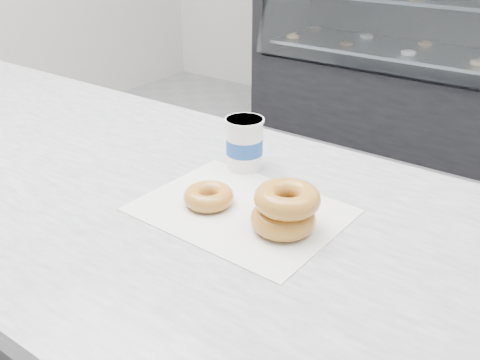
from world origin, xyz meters
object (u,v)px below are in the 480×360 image
object	(u,v)px
donut_stack	(285,209)
coffee_cup	(244,143)
donut_single	(209,196)
counter	(105,328)
display_case	(448,71)

from	to	relation	value
donut_stack	coffee_cup	world-z (taller)	coffee_cup
donut_single	counter	bearing A→B (deg)	-177.23
display_case	donut_stack	xyz separation A→B (m)	(0.48, -2.70, 0.45)
display_case	coffee_cup	xyz separation A→B (m)	(0.29, -2.54, 0.46)
counter	donut_stack	size ratio (longest dim) A/B	20.44
display_case	coffee_cup	bearing A→B (deg)	-83.49
donut_single	donut_stack	xyz separation A→B (m)	(0.15, 0.01, 0.02)
donut_single	coffee_cup	distance (m)	0.17
donut_stack	coffee_cup	size ratio (longest dim) A/B	1.44
donut_single	donut_stack	world-z (taller)	donut_stack
donut_single	donut_stack	bearing A→B (deg)	3.35
display_case	donut_single	bearing A→B (deg)	-83.05
counter	donut_single	world-z (taller)	donut_single
donut_single	coffee_cup	bearing A→B (deg)	103.69
display_case	donut_stack	size ratio (longest dim) A/B	16.03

